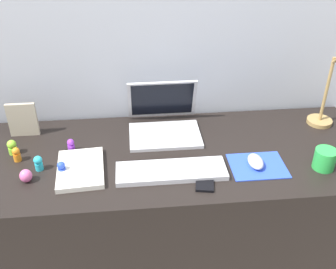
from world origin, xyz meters
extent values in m
cube|color=#B2B7C1|center=(0.00, 0.35, 0.70)|extent=(2.88, 0.05, 1.40)
cube|color=black|center=(0.00, 0.00, 0.37)|extent=(1.68, 0.62, 0.74)
cube|color=silver|center=(0.00, 0.12, 0.75)|extent=(0.30, 0.21, 0.01)
cube|color=silver|center=(0.00, 0.26, 0.85)|extent=(0.30, 0.07, 0.19)
cube|color=black|center=(0.00, 0.25, 0.85)|extent=(0.27, 0.05, 0.17)
cube|color=silver|center=(0.00, -0.13, 0.75)|extent=(0.41, 0.13, 0.02)
cube|color=blue|center=(0.33, -0.12, 0.74)|extent=(0.21, 0.17, 0.00)
ellipsoid|color=silver|center=(0.32, -0.12, 0.76)|extent=(0.06, 0.10, 0.03)
cube|color=black|center=(0.12, -0.19, 0.74)|extent=(0.09, 0.14, 0.01)
cylinder|color=#A5844C|center=(0.70, 0.17, 0.75)|extent=(0.11, 0.11, 0.02)
cylinder|color=#A5844C|center=(0.70, 0.17, 0.91)|extent=(0.01, 0.01, 0.29)
cube|color=silver|center=(-0.34, -0.08, 0.75)|extent=(0.19, 0.25, 0.02)
cube|color=#B2A58C|center=(-0.59, 0.20, 0.81)|extent=(0.12, 0.02, 0.15)
cylinder|color=green|center=(0.58, -0.15, 0.78)|extent=(0.08, 0.08, 0.08)
cylinder|color=#8CDB33|center=(-0.61, 0.06, 0.75)|extent=(0.03, 0.03, 0.03)
sphere|color=#8CDB33|center=(-0.61, 0.06, 0.78)|extent=(0.04, 0.04, 0.04)
cylinder|color=blue|center=(-0.40, -0.09, 0.75)|extent=(0.03, 0.03, 0.03)
sphere|color=blue|center=(-0.40, -0.09, 0.78)|extent=(0.03, 0.03, 0.03)
cylinder|color=#28B7CC|center=(-0.49, -0.06, 0.75)|extent=(0.03, 0.03, 0.03)
sphere|color=#28B7CC|center=(-0.49, -0.06, 0.78)|extent=(0.03, 0.03, 0.03)
ellipsoid|color=pink|center=(-0.53, -0.12, 0.76)|extent=(0.04, 0.04, 0.05)
cylinder|color=purple|center=(-0.38, 0.05, 0.75)|extent=(0.03, 0.03, 0.03)
sphere|color=purple|center=(-0.38, 0.05, 0.78)|extent=(0.03, 0.03, 0.03)
cylinder|color=orange|center=(-0.59, 0.01, 0.76)|extent=(0.03, 0.03, 0.03)
sphere|color=orange|center=(-0.59, 0.01, 0.78)|extent=(0.03, 0.03, 0.03)
camera|label=1|loc=(-0.13, -1.31, 1.67)|focal=43.06mm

